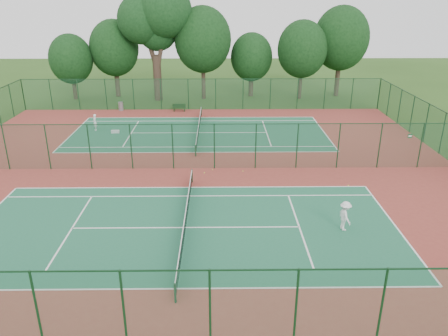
{
  "coord_description": "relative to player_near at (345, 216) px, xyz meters",
  "views": [
    {
      "loc": [
        1.88,
        -30.58,
        12.28
      ],
      "look_at": [
        2.21,
        -3.95,
        1.6
      ],
      "focal_mm": 35.0,
      "sensor_mm": 36.0,
      "label": 1
    }
  ],
  "objects": [
    {
      "name": "tennis_net_far",
      "position": [
        -8.82,
        18.32,
        -0.33
      ],
      "size": [
        0.1,
        12.9,
        0.97
      ],
      "color": "#14381C",
      "rests_on": "ground"
    },
    {
      "name": "tennis_net_near",
      "position": [
        -8.82,
        0.32,
        -0.33
      ],
      "size": [
        0.1,
        12.9,
        0.97
      ],
      "color": "#163E24",
      "rests_on": "ground"
    },
    {
      "name": "player_near",
      "position": [
        0.0,
        0.0,
        0.0
      ],
      "size": [
        0.85,
        1.21,
        1.71
      ],
      "primitive_type": "imported",
      "rotation": [
        0.0,
        0.0,
        1.78
      ],
      "color": "silver",
      "rests_on": "court_near"
    },
    {
      "name": "court_near",
      "position": [
        -8.82,
        0.32,
        -0.86
      ],
      "size": [
        23.77,
        10.97,
        0.01
      ],
      "primitive_type": "cube",
      "color": "#1E6042",
      "rests_on": "red_pad"
    },
    {
      "name": "ground",
      "position": [
        -8.82,
        9.32,
        -0.87
      ],
      "size": [
        120.0,
        120.0,
        0.0
      ],
      "primitive_type": "plane",
      "color": "#294D18",
      "rests_on": "ground"
    },
    {
      "name": "kit_bag",
      "position": [
        -16.73,
        18.33,
        -0.72
      ],
      "size": [
        0.77,
        0.33,
        0.28
      ],
      "primitive_type": "cube",
      "rotation": [
        0.0,
        0.0,
        0.06
      ],
      "color": "silver",
      "rests_on": "red_pad"
    },
    {
      "name": "trash_bin",
      "position": [
        -17.94,
        26.92,
        -0.38
      ],
      "size": [
        0.65,
        0.65,
        0.97
      ],
      "primitive_type": "cylinder",
      "rotation": [
        0.0,
        0.0,
        0.24
      ],
      "color": "gray",
      "rests_on": "red_pad"
    },
    {
      "name": "evergreen_row",
      "position": [
        -8.32,
        33.57,
        -0.87
      ],
      "size": [
        39.0,
        5.0,
        12.0
      ],
      "primitive_type": null,
      "color": "black",
      "rests_on": "ground"
    },
    {
      "name": "court_far",
      "position": [
        -8.82,
        18.32,
        -0.86
      ],
      "size": [
        23.77,
        10.97,
        0.01
      ],
      "primitive_type": "cube",
      "color": "#1D5C3D",
      "rests_on": "red_pad"
    },
    {
      "name": "bench",
      "position": [
        -11.36,
        26.43,
        -0.4
      ],
      "size": [
        1.45,
        0.43,
        0.89
      ],
      "rotation": [
        0.0,
        0.0,
        0.01
      ],
      "color": "black",
      "rests_on": "red_pad"
    },
    {
      "name": "stray_ball_b",
      "position": [
        -5.17,
        8.62,
        -0.83
      ],
      "size": [
        0.07,
        0.07,
        0.07
      ],
      "primitive_type": "sphere",
      "color": "#CBDC33",
      "rests_on": "red_pad"
    },
    {
      "name": "stray_ball_a",
      "position": [
        -8.03,
        8.32,
        -0.83
      ],
      "size": [
        0.08,
        0.08,
        0.08
      ],
      "primitive_type": "sphere",
      "color": "#D3E936",
      "rests_on": "red_pad"
    },
    {
      "name": "player_far",
      "position": [
        -18.82,
        19.28,
        -0.07
      ],
      "size": [
        0.56,
        0.67,
        1.57
      ],
      "primitive_type": "imported",
      "rotation": [
        0.0,
        0.0,
        -1.2
      ],
      "color": "white",
      "rests_on": "court_far"
    },
    {
      "name": "fence_north",
      "position": [
        -8.82,
        27.32,
        0.89
      ],
      "size": [
        40.0,
        0.09,
        3.5
      ],
      "color": "#18482E",
      "rests_on": "ground"
    },
    {
      "name": "stray_ball_c",
      "position": [
        -7.41,
        8.93,
        -0.83
      ],
      "size": [
        0.07,
        0.07,
        0.07
      ],
      "primitive_type": "sphere",
      "color": "#D6E735",
      "rests_on": "red_pad"
    },
    {
      "name": "fence_south",
      "position": [
        -8.82,
        -8.68,
        0.89
      ],
      "size": [
        40.0,
        0.09,
        3.5
      ],
      "color": "#1B5237",
      "rests_on": "ground"
    },
    {
      "name": "fence_divider",
      "position": [
        -8.82,
        9.32,
        0.89
      ],
      "size": [
        40.0,
        0.09,
        3.5
      ],
      "color": "#174528",
      "rests_on": "ground"
    },
    {
      "name": "big_tree",
      "position": [
        -14.3,
        32.39,
        8.66
      ],
      "size": [
        8.76,
        6.41,
        13.46
      ],
      "color": "#36261D",
      "rests_on": "ground"
    },
    {
      "name": "red_pad",
      "position": [
        -8.82,
        9.32,
        -0.87
      ],
      "size": [
        40.0,
        36.0,
        0.01
      ],
      "primitive_type": "cube",
      "color": "maroon",
      "rests_on": "ground"
    }
  ]
}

